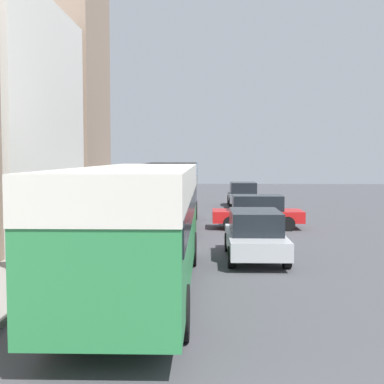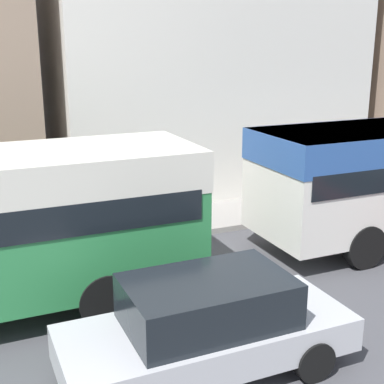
# 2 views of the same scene
# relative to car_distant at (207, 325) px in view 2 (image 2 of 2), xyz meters

# --- Properties ---
(building_far_terrace) EXTENTS (6.17, 9.93, 9.40)m
(building_far_terrace) POSITION_rel_car_distant_xyz_m (-10.69, 4.56, 3.90)
(building_far_terrace) COLOR silver
(building_far_terrace) RESTS_ON ground_plane
(car_distant) EXTENTS (1.82, 4.41, 1.55)m
(car_distant) POSITION_rel_car_distant_xyz_m (0.00, 0.00, 0.00)
(car_distant) COLOR #B7B7BC
(car_distant) RESTS_ON ground_plane
(pedestrian_walking_away) EXTENTS (0.35, 0.35, 1.62)m
(pedestrian_walking_away) POSITION_rel_car_distant_xyz_m (-6.72, 0.36, 0.18)
(pedestrian_walking_away) COLOR #232838
(pedestrian_walking_away) RESTS_ON sidewalk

